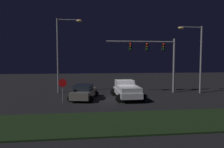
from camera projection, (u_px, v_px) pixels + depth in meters
ground_plane at (123, 99)px, 20.91m from camera, size 80.00×80.00×0.00m
grass_median at (144, 121)px, 13.06m from camera, size 22.10×4.85×0.10m
pickup_truck at (126, 89)px, 21.07m from camera, size 2.89×5.41×1.80m
car_sedan at (84, 92)px, 20.56m from camera, size 3.09×4.69×1.51m
traffic_signal_gantry at (155, 52)px, 24.35m from camera, size 8.32×0.56×6.50m
street_lamp_left at (63, 46)px, 24.46m from camera, size 3.04×0.44×8.87m
street_lamp_right at (196, 51)px, 24.08m from camera, size 3.01×0.44×7.90m
stop_sign at (63, 86)px, 18.81m from camera, size 0.76×0.08×2.23m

